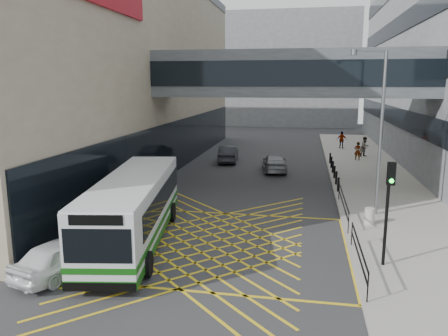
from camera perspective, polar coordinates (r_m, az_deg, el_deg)
The scene contains 18 objects.
ground at distance 19.47m, azimuth -2.19°, elevation -9.78°, with size 120.00×120.00×0.00m, color #333335.
building_whsmith at distance 40.31m, azimuth -23.10°, elevation 11.72°, with size 24.17×42.00×16.00m.
building_far at distance 78.00m, azimuth 6.24°, elevation 12.52°, with size 28.00×16.00×18.00m, color slate.
skybridge at distance 29.77m, azimuth 8.72°, elevation 12.05°, with size 20.00×4.10×3.00m.
pavement at distance 33.81m, azimuth 18.74°, elevation -1.21°, with size 6.00×54.00×0.16m, color #9C978E.
box_junction at distance 19.47m, azimuth -2.19°, elevation -9.77°, with size 12.00×9.00×0.01m.
bus at distance 19.54m, azimuth -11.57°, elevation -5.01°, with size 4.14×10.84×2.97m.
car_white at distance 17.34m, azimuth -20.22°, elevation -10.71°, with size 1.78×4.36×1.39m, color silver.
car_dark at distance 38.72m, azimuth 0.58°, elevation 1.84°, with size 1.79×4.58×1.43m, color #222328.
car_silver at distance 34.88m, azimuth 6.58°, elevation 0.71°, with size 1.90×4.50×1.40m, color gray.
traffic_light at distance 17.05m, azimuth 20.69°, elevation -3.81°, with size 0.29×0.47×3.99m.
street_lamp at distance 23.44m, azimuth 19.47°, elevation 5.54°, with size 1.88×0.77×8.36m.
litter_bin at distance 22.47m, azimuth 18.47°, elevation -5.97°, with size 0.46×0.46×0.80m, color #ADA89E.
kerb_railings at distance 20.54m, azimuth 16.04°, elevation -6.49°, with size 0.05×12.54×1.00m.
bollards at distance 33.42m, azimuth 14.13°, elevation -0.17°, with size 0.14×10.14×0.90m.
pedestrian_a at distance 40.48m, azimuth 17.05°, elevation 2.12°, with size 0.65×0.46×1.63m, color gray.
pedestrian_b at distance 42.70m, azimuth 17.93°, elevation 2.65°, with size 0.89×0.52×1.83m, color gray.
pedestrian_c at distance 47.42m, azimuth 15.12°, elevation 3.56°, with size 1.05×0.50×1.78m, color gray.
Camera 1 is at (4.05, -17.74, 6.92)m, focal length 35.00 mm.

